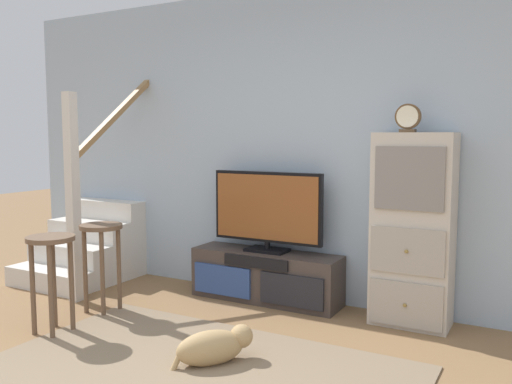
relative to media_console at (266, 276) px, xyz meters
name	(u,v)px	position (x,y,z in m)	size (l,w,h in m)	color
back_wall	(311,145)	(0.30, 0.27, 1.13)	(6.40, 0.12, 2.70)	#A8BCD1
area_rug	(185,380)	(0.30, -1.59, -0.21)	(2.60, 1.80, 0.01)	#847056
media_console	(266,276)	(0.00, 0.00, 0.00)	(1.33, 0.38, 0.43)	#423833
television	(267,209)	(0.00, 0.02, 0.58)	(1.01, 0.22, 0.69)	black
side_cabinet	(413,230)	(1.24, 0.01, 0.51)	(0.58, 0.38, 1.46)	beige
desk_clock	(408,118)	(1.18, 0.00, 1.35)	(0.19, 0.08, 0.21)	#4C3823
staircase	(101,238)	(-1.94, 0.01, 0.15)	(1.00, 1.36, 2.20)	silver
bar_stool_near	(51,261)	(-1.00, -1.42, 0.32)	(0.34, 0.34, 0.72)	brown
bar_stool_far	(102,247)	(-1.04, -0.89, 0.32)	(0.34, 0.34, 0.72)	brown
dog	(215,346)	(0.33, -1.32, -0.10)	(0.43, 0.47, 0.23)	tan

